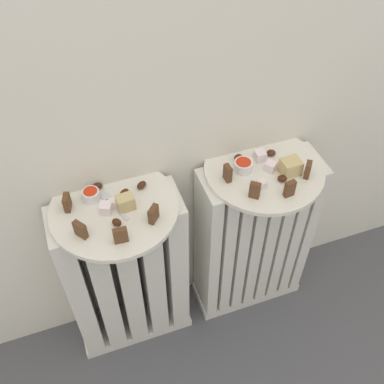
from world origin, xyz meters
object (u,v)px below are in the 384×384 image
plate_right (264,169)px  jam_bowl_left (91,195)px  plate_left (114,208)px  radiator_left (127,277)px  radiator_right (253,240)px  jam_bowl_right (243,165)px  fork (113,204)px

plate_right → jam_bowl_left: size_ratio=7.59×
plate_left → radiator_left: bearing=0.0°
radiator_left → jam_bowl_left: size_ratio=14.22×
plate_left → jam_bowl_left: 0.06m
radiator_right → jam_bowl_right: bearing=168.2°
radiator_right → jam_bowl_right: size_ratio=12.35×
plate_right → fork: 0.38m
jam_bowl_right → jam_bowl_left: bearing=175.6°
plate_left → jam_bowl_right: 0.32m
radiator_right → fork: 0.48m
plate_right → fork: fork is taller
plate_right → fork: size_ratio=2.93×
plate_left → plate_right: size_ratio=1.00×
radiator_right → jam_bowl_left: 0.52m
plate_left → jam_bowl_right: jam_bowl_right is taller
jam_bowl_left → fork: 0.05m
radiator_left → plate_left: bearing=0.0°
jam_bowl_left → radiator_right: bearing=-5.4°
plate_left → jam_bowl_left: size_ratio=7.59×
jam_bowl_left → plate_right: bearing=-5.4°
radiator_right → jam_bowl_left: (-0.42, 0.04, 0.31)m
jam_bowl_right → radiator_left: bearing=-178.0°
radiator_left → jam_bowl_left: bearing=136.9°
radiator_right → plate_left: bearing=180.0°
plate_right → jam_bowl_left: (-0.42, 0.04, 0.02)m
radiator_right → radiator_left: bearing=180.0°
jam_bowl_left → fork: size_ratio=0.39×
fork → radiator_left: bearing=-80.4°
plate_right → jam_bowl_left: 0.42m
radiator_left → radiator_right: bearing=0.0°
radiator_left → plate_left: (0.00, 0.00, 0.29)m
radiator_right → plate_right: bearing=0.0°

